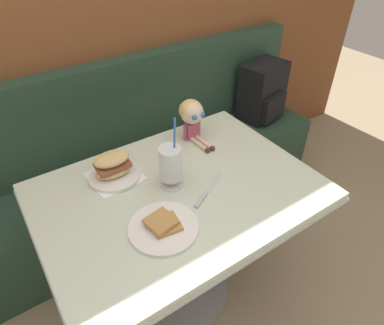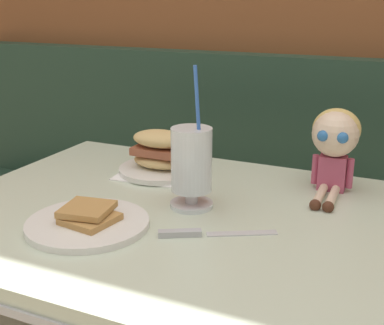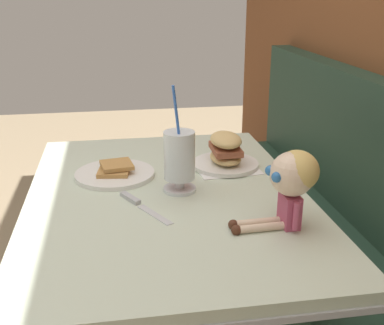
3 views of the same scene
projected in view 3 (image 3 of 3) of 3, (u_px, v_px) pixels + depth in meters
name	position (u px, v px, depth m)	size (l,w,h in m)	color
booth_bench	(352.00, 292.00, 1.64)	(2.60, 0.48, 1.00)	#233D2D
diner_table	(168.00, 252.00, 1.47)	(1.11, 0.81, 0.74)	beige
toast_plate	(115.00, 173.00, 1.51)	(0.25, 0.25, 0.04)	white
milkshake_glass	(179.00, 158.00, 1.38)	(0.10, 0.10, 0.32)	silver
sandwich_plate	(226.00, 154.00, 1.58)	(0.22, 0.22, 0.12)	white
butter_knife	(137.00, 202.00, 1.32)	(0.21, 0.13, 0.01)	silver
seated_doll	(292.00, 178.00, 1.16)	(0.12, 0.22, 0.20)	#B74C6B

